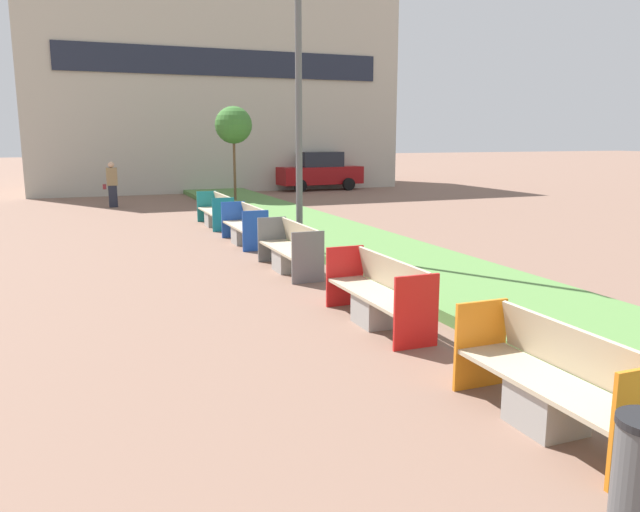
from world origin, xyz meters
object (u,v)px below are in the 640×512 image
object	(u,v)px
bench_blue_frame	(245,229)
pedestrian_walking	(112,184)
bench_red_frame	(379,299)
bench_orange_frame	(551,389)
bench_grey_frame	(291,252)
sapling_tree_far	(233,125)
parked_car_distant	(318,171)
street_lamp_post	(298,31)
bench_teal_frame	(216,213)

from	to	relation	value
bench_blue_frame	pedestrian_walking	xyz separation A→B (m)	(-2.50, 9.68, 0.49)
bench_red_frame	bench_orange_frame	bearing A→B (deg)	-90.03
bench_grey_frame	sapling_tree_far	xyz separation A→B (m)	(1.99, 12.37, 2.64)
bench_red_frame	pedestrian_walking	size ratio (longest dim) A/B	1.32
bench_grey_frame	pedestrian_walking	world-z (taller)	pedestrian_walking
bench_red_frame	parked_car_distant	distance (m)	22.49
bench_grey_frame	bench_blue_frame	size ratio (longest dim) A/B	1.02
bench_grey_frame	bench_blue_frame	world-z (taller)	same
street_lamp_post	bench_teal_frame	bearing A→B (deg)	96.27
bench_teal_frame	bench_blue_frame	bearing A→B (deg)	-90.02
bench_grey_frame	bench_blue_frame	bearing A→B (deg)	90.01
pedestrian_walking	bench_blue_frame	bearing A→B (deg)	-75.49
bench_blue_frame	street_lamp_post	xyz separation A→B (m)	(0.61, -2.24, 4.35)
sapling_tree_far	pedestrian_walking	xyz separation A→B (m)	(-4.50, 0.72, -2.16)
street_lamp_post	bench_blue_frame	bearing A→B (deg)	105.26
sapling_tree_far	parked_car_distant	distance (m)	7.72
bench_blue_frame	bench_red_frame	bearing A→B (deg)	-89.99
bench_grey_frame	parked_car_distant	world-z (taller)	parked_car_distant
bench_teal_frame	sapling_tree_far	size ratio (longest dim) A/B	0.61
parked_car_distant	street_lamp_post	bearing A→B (deg)	-117.21
bench_orange_frame	sapling_tree_far	size ratio (longest dim) A/B	0.55
bench_orange_frame	bench_red_frame	bearing A→B (deg)	89.97
bench_red_frame	bench_grey_frame	bearing A→B (deg)	90.00
bench_red_frame	bench_teal_frame	bearing A→B (deg)	90.00
bench_orange_frame	pedestrian_walking	xyz separation A→B (m)	(-2.50, 20.31, 0.49)
bench_teal_frame	street_lamp_post	distance (m)	7.08
sapling_tree_far	pedestrian_walking	distance (m)	5.04
bench_red_frame	bench_teal_frame	distance (m)	10.52
bench_blue_frame	bench_teal_frame	world-z (taller)	same
bench_blue_frame	bench_teal_frame	size ratio (longest dim) A/B	0.95
street_lamp_post	pedestrian_walking	distance (m)	12.91
bench_orange_frame	bench_teal_frame	distance (m)	13.94
bench_orange_frame	street_lamp_post	world-z (taller)	street_lamp_post
bench_orange_frame	bench_grey_frame	size ratio (longest dim) A/B	0.93
bench_orange_frame	bench_blue_frame	bearing A→B (deg)	89.99
bench_blue_frame	sapling_tree_far	world-z (taller)	sapling_tree_far
bench_teal_frame	bench_orange_frame	bearing A→B (deg)	-90.01
bench_teal_frame	pedestrian_walking	world-z (taller)	pedestrian_walking
bench_orange_frame	bench_teal_frame	size ratio (longest dim) A/B	0.91
bench_orange_frame	sapling_tree_far	distance (m)	19.87
bench_teal_frame	parked_car_distant	size ratio (longest dim) A/B	0.52
sapling_tree_far	bench_grey_frame	bearing A→B (deg)	-99.14
parked_car_distant	bench_grey_frame	bearing A→B (deg)	-117.54
bench_red_frame	sapling_tree_far	xyz separation A→B (m)	(1.99, 16.18, 2.64)
bench_orange_frame	bench_grey_frame	xyz separation A→B (m)	(0.00, 7.22, 0.00)
bench_orange_frame	sapling_tree_far	world-z (taller)	sapling_tree_far
sapling_tree_far	bench_blue_frame	bearing A→B (deg)	-102.53
pedestrian_walking	parked_car_distant	bearing A→B (deg)	23.50
bench_teal_frame	sapling_tree_far	world-z (taller)	sapling_tree_far
bench_blue_frame	pedestrian_walking	size ratio (longest dim) A/B	1.28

